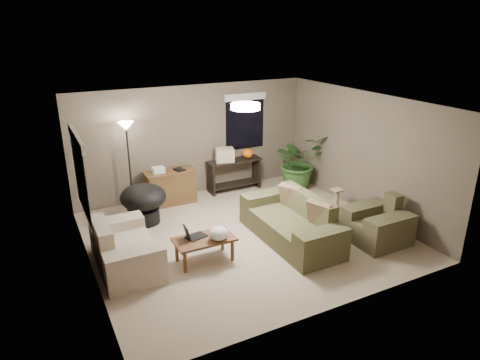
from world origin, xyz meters
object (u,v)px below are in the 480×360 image
papasan_chair (143,201)px  floor_lamp (127,137)px  cat_scratching_post (336,202)px  coffee_table (204,242)px  main_sofa (292,225)px  loveseat (124,251)px  console_table (234,172)px  desk (171,187)px  houseplant (298,167)px  armchair (377,225)px

papasan_chair → floor_lamp: bearing=93.9°
cat_scratching_post → coffee_table: bearing=-169.6°
main_sofa → loveseat: bearing=171.3°
console_table → cat_scratching_post: 2.51m
coffee_table → console_table: 3.29m
desk → coffee_table: bearing=-96.4°
main_sofa → desk: 3.01m
houseplant → armchair: bearing=-94.6°
armchair → cat_scratching_post: (0.18, 1.36, -0.08)m
main_sofa → loveseat: (-2.96, 0.45, 0.00)m
desk → floor_lamp: size_ratio=0.58×
armchair → papasan_chair: armchair is taller
armchair → desk: armchair is taller
houseplant → cat_scratching_post: bearing=-92.0°
loveseat → desk: (1.53, 2.19, 0.08)m
armchair → floor_lamp: (-3.63, 3.41, 1.30)m
main_sofa → console_table: 2.73m
coffee_table → desk: bearing=83.6°
cat_scratching_post → floor_lamp: bearing=151.7°
houseplant → main_sofa: bearing=-126.6°
console_table → papasan_chair: 2.52m
papasan_chair → houseplant: bearing=3.1°
loveseat → cat_scratching_post: loveseat is taller
loveseat → floor_lamp: 2.67m
desk → floor_lamp: floor_lamp is taller
main_sofa → floor_lamp: 3.75m
main_sofa → cat_scratching_post: size_ratio=4.40×
desk → houseplant: bearing=-9.4°
loveseat → papasan_chair: bearing=63.6°
armchair → floor_lamp: 5.14m
floor_lamp → houseplant: 4.05m
desk → houseplant: (3.02, -0.50, 0.14)m
desk → console_table: bearing=2.8°
loveseat → console_table: loveseat is taller
armchair → cat_scratching_post: 1.38m
desk → cat_scratching_post: bearing=-34.1°
armchair → coffee_table: (-3.08, 0.76, 0.06)m
loveseat → main_sofa: bearing=-8.7°
main_sofa → desk: size_ratio=2.00×
armchair → console_table: (-1.19, 3.45, 0.14)m
armchair → houseplant: size_ratio=0.75×
floor_lamp → cat_scratching_post: 4.54m
armchair → cat_scratching_post: bearing=82.5°
coffee_table → papasan_chair: 1.97m
desk → cat_scratching_post: 3.59m
console_table → cat_scratching_post: (1.37, -2.09, -0.22)m
console_table → cat_scratching_post: bearing=-56.8°
armchair → console_table: armchair is taller
main_sofa → floor_lamp: (-2.27, 2.68, 1.30)m
desk → papasan_chair: (-0.79, -0.71, 0.09)m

